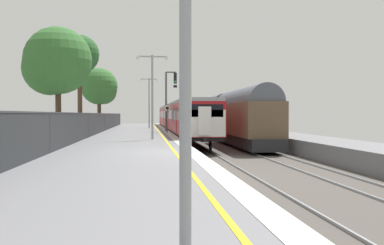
% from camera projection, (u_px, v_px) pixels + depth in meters
% --- Properties ---
extents(ground, '(17.40, 110.00, 1.21)m').
position_uv_depth(ground, '(245.00, 166.00, 18.22)').
color(ground, slate).
extents(commuter_train_at_platform, '(2.83, 42.64, 3.81)m').
position_uv_depth(commuter_train_at_platform, '(178.00, 117.00, 47.57)').
color(commuter_train_at_platform, maroon).
rests_on(commuter_train_at_platform, ground).
extents(freight_train_adjacent_track, '(2.60, 42.83, 4.54)m').
position_uv_depth(freight_train_adjacent_track, '(214.00, 115.00, 47.55)').
color(freight_train_adjacent_track, '#232326').
rests_on(freight_train_adjacent_track, ground).
extents(signal_gantry, '(1.10, 0.24, 5.55)m').
position_uv_depth(signal_gantry, '(169.00, 94.00, 39.58)').
color(signal_gantry, '#47474C').
rests_on(signal_gantry, ground).
extents(speed_limit_sign, '(0.59, 0.08, 2.41)m').
position_uv_depth(speed_limit_sign, '(167.00, 115.00, 35.62)').
color(speed_limit_sign, '#59595B').
rests_on(speed_limit_sign, ground).
extents(platform_lamp_mid, '(2.00, 0.20, 5.33)m').
position_uv_depth(platform_lamp_mid, '(152.00, 89.00, 26.89)').
color(platform_lamp_mid, '#93999E').
rests_on(platform_lamp_mid, ground).
extents(platform_lamp_far, '(2.00, 0.20, 5.73)m').
position_uv_depth(platform_lamp_far, '(149.00, 99.00, 49.00)').
color(platform_lamp_far, '#93999E').
rests_on(platform_lamp_far, ground).
extents(platform_back_fence, '(0.07, 99.00, 1.69)m').
position_uv_depth(platform_back_fence, '(49.00, 132.00, 17.31)').
color(platform_back_fence, '#282B2D').
rests_on(platform_back_fence, ground).
extents(background_tree_left, '(3.68, 3.73, 6.36)m').
position_uv_depth(background_tree_left, '(55.00, 63.00, 23.13)').
color(background_tree_left, '#473323').
rests_on(background_tree_left, ground).
extents(background_tree_centre, '(4.10, 4.10, 6.76)m').
position_uv_depth(background_tree_centre, '(100.00, 88.00, 47.75)').
color(background_tree_centre, '#473323').
rests_on(background_tree_centre, ground).
extents(background_tree_right, '(2.94, 2.94, 7.61)m').
position_uv_depth(background_tree_right, '(78.00, 56.00, 32.26)').
color(background_tree_right, '#473323').
rests_on(background_tree_right, ground).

